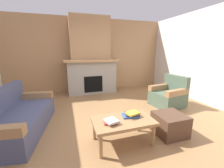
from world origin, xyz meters
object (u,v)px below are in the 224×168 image
(coffee_table, at_px, (123,122))
(couch, at_px, (17,118))
(armchair, at_px, (168,96))
(fireplace, at_px, (91,61))
(ottoman, at_px, (170,124))

(coffee_table, bearing_deg, couch, 152.53)
(couch, distance_m, armchair, 3.67)
(fireplace, relative_size, armchair, 3.11)
(armchair, bearing_deg, fireplace, 131.57)
(armchair, distance_m, ottoman, 1.53)
(fireplace, distance_m, couch, 3.07)
(fireplace, height_order, ottoman, fireplace)
(fireplace, xyz_separation_m, couch, (-1.84, -2.30, -0.88))
(fireplace, xyz_separation_m, armchair, (1.82, -2.06, -0.87))
(couch, height_order, coffee_table, couch)
(couch, relative_size, coffee_table, 1.90)
(ottoman, bearing_deg, fireplace, 105.12)
(couch, bearing_deg, armchair, 3.82)
(couch, bearing_deg, ottoman, -19.52)
(couch, bearing_deg, coffee_table, -27.47)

